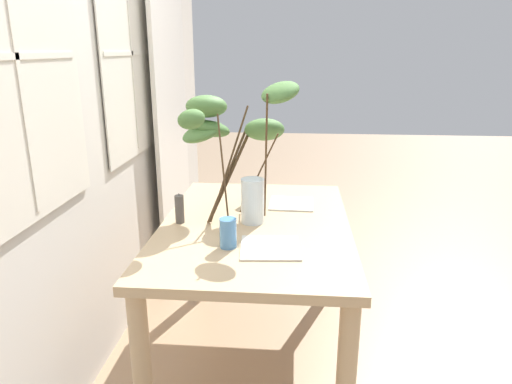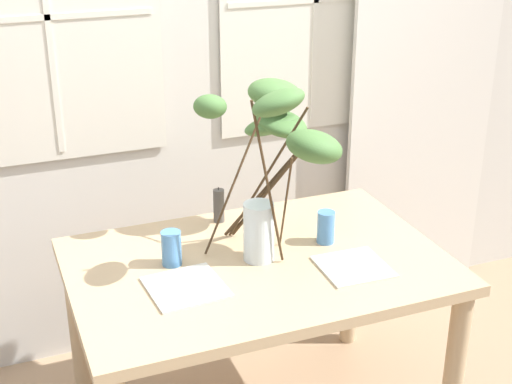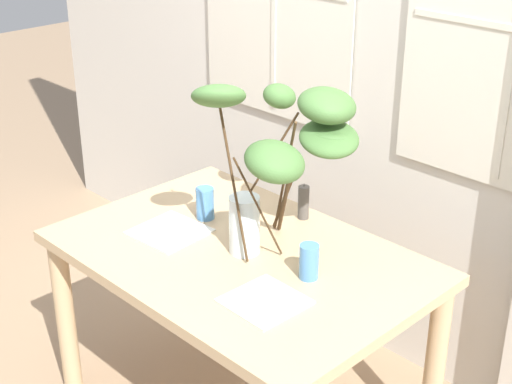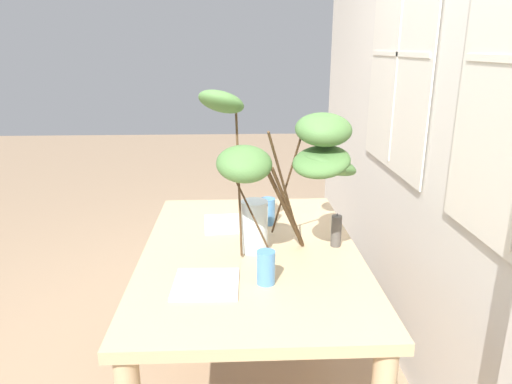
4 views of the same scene
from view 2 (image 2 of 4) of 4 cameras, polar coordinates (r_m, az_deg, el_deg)
The scene contains 9 objects.
back_wall_with_windows at distance 3.27m, azimuth -5.45°, elevation 12.26°, with size 4.74×0.14×2.92m.
curtain_sheer_side at distance 3.71m, azimuth 12.90°, elevation 7.79°, with size 0.80×0.03×2.25m, color silver.
dining_table at distance 2.80m, azimuth 0.14°, elevation -7.42°, with size 1.38×0.93×0.77m.
vase_with_branches at distance 2.72m, azimuth 1.59°, elevation 4.32°, with size 0.53×0.66×0.72m.
drinking_glass_blue_left at distance 2.71m, azimuth -6.57°, elevation -4.35°, with size 0.07×0.07×0.13m, color #4C84BC.
drinking_glass_blue_right at distance 2.86m, azimuth 5.43°, elevation -2.73°, with size 0.07×0.07×0.13m, color #4C84BC.
plate_square_left at distance 2.58m, azimuth -5.46°, elevation -7.35°, with size 0.26×0.26×0.01m, color silver.
plate_square_right at distance 2.72m, azimuth 7.55°, elevation -5.76°, with size 0.24×0.24×0.01m, color silver.
pillar_candle at distance 3.02m, azimuth -2.90°, elevation -1.06°, with size 0.05×0.05×0.15m.
Camera 2 is at (-0.89, -2.23, 2.09)m, focal length 51.63 mm.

